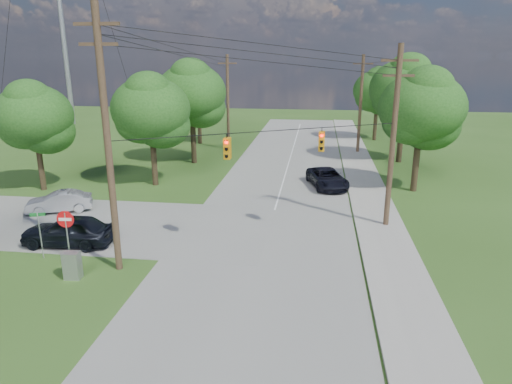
# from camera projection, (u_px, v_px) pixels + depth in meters

# --- Properties ---
(ground) EXTENTS (140.00, 140.00, 0.00)m
(ground) POSITION_uv_depth(u_px,v_px,m) (211.00, 278.00, 21.00)
(ground) COLOR #2E4F1A
(ground) RESTS_ON ground
(main_road) EXTENTS (10.00, 100.00, 0.03)m
(main_road) POSITION_uv_depth(u_px,v_px,m) (266.00, 239.00, 25.48)
(main_road) COLOR gray
(main_road) RESTS_ON ground
(sidewalk_east) EXTENTS (2.60, 100.00, 0.12)m
(sidewalk_east) POSITION_uv_depth(u_px,v_px,m) (389.00, 244.00, 24.61)
(sidewalk_east) COLOR #A19D96
(sidewalk_east) RESTS_ON ground
(pole_sw) EXTENTS (2.00, 0.32, 12.00)m
(pole_sw) POSITION_uv_depth(u_px,v_px,m) (107.00, 141.00, 20.19)
(pole_sw) COLOR brown
(pole_sw) RESTS_ON ground
(pole_ne) EXTENTS (2.00, 0.32, 10.50)m
(pole_ne) POSITION_uv_depth(u_px,v_px,m) (393.00, 136.00, 25.88)
(pole_ne) COLOR brown
(pole_ne) RESTS_ON ground
(pole_north_e) EXTENTS (2.00, 0.32, 10.00)m
(pole_north_e) POSITION_uv_depth(u_px,v_px,m) (361.00, 104.00, 46.87)
(pole_north_e) COLOR brown
(pole_north_e) RESTS_ON ground
(pole_north_w) EXTENTS (2.00, 0.32, 10.00)m
(pole_north_w) POSITION_uv_depth(u_px,v_px,m) (228.00, 102.00, 48.66)
(pole_north_w) COLOR brown
(pole_north_w) RESTS_ON ground
(power_lines) EXTENTS (13.93, 29.62, 4.93)m
(power_lines) POSITION_uv_depth(u_px,v_px,m) (271.00, 67.00, 29.15)
(power_lines) COLOR black
(power_lines) RESTS_ON ground
(traffic_signals) EXTENTS (4.91, 3.27, 1.05)m
(traffic_signals) POSITION_uv_depth(u_px,v_px,m) (276.00, 144.00, 23.30)
(traffic_signals) COLOR orange
(traffic_signals) RESTS_ON ground
(tree_w_near) EXTENTS (6.00, 6.00, 8.40)m
(tree_w_near) POSITION_uv_depth(u_px,v_px,m) (151.00, 110.00, 34.58)
(tree_w_near) COLOR #3D2F1E
(tree_w_near) RESTS_ON ground
(tree_w_mid) EXTENTS (6.40, 6.40, 9.22)m
(tree_w_mid) POSITION_uv_depth(u_px,v_px,m) (192.00, 93.00, 41.85)
(tree_w_mid) COLOR #3D2F1E
(tree_w_mid) RESTS_ON ground
(tree_w_far) EXTENTS (6.00, 6.00, 8.73)m
(tree_w_far) POSITION_uv_depth(u_px,v_px,m) (198.00, 89.00, 51.70)
(tree_w_far) COLOR #3D2F1E
(tree_w_far) RESTS_ON ground
(tree_e_near) EXTENTS (6.20, 6.20, 8.81)m
(tree_e_near) POSITION_uv_depth(u_px,v_px,m) (422.00, 108.00, 32.85)
(tree_e_near) COLOR #3D2F1E
(tree_e_near) RESTS_ON ground
(tree_e_mid) EXTENTS (6.60, 6.60, 9.64)m
(tree_e_mid) POSITION_uv_depth(u_px,v_px,m) (405.00, 89.00, 42.10)
(tree_e_mid) COLOR #3D2F1E
(tree_e_mid) RESTS_ON ground
(tree_e_far) EXTENTS (5.80, 5.80, 8.32)m
(tree_e_far) POSITION_uv_depth(u_px,v_px,m) (378.00, 90.00, 53.90)
(tree_e_far) COLOR #3D2F1E
(tree_e_far) RESTS_ON ground
(tree_cross_n) EXTENTS (5.60, 5.60, 7.91)m
(tree_cross_n) POSITION_uv_depth(u_px,v_px,m) (34.00, 116.00, 33.33)
(tree_cross_n) COLOR #3D2F1E
(tree_cross_n) RESTS_ON ground
(car_cross_dark) EXTENTS (4.94, 2.17, 1.66)m
(car_cross_dark) POSITION_uv_depth(u_px,v_px,m) (68.00, 230.00, 24.40)
(car_cross_dark) COLOR black
(car_cross_dark) RESTS_ON cross_road
(car_cross_silver) EXTENTS (4.28, 2.93, 1.34)m
(car_cross_silver) POSITION_uv_depth(u_px,v_px,m) (59.00, 202.00, 29.75)
(car_cross_silver) COLOR #B3B4BA
(car_cross_silver) RESTS_ON cross_road
(car_main_north) EXTENTS (3.65, 5.55, 1.42)m
(car_main_north) POSITION_uv_depth(u_px,v_px,m) (327.00, 178.00, 35.36)
(car_main_north) COLOR black
(car_main_north) RESTS_ON main_road
(control_cabinet) EXTENTS (0.75, 0.57, 1.30)m
(control_cabinet) POSITION_uv_depth(u_px,v_px,m) (72.00, 265.00, 20.80)
(control_cabinet) COLOR #999C9E
(control_cabinet) RESTS_ON ground
(do_not_enter_sign) EXTENTS (0.86, 0.15, 2.60)m
(do_not_enter_sign) POSITION_uv_depth(u_px,v_px,m) (66.00, 225.00, 22.37)
(do_not_enter_sign) COLOR #999C9E
(do_not_enter_sign) RESTS_ON ground
(street_name_sign) EXTENTS (0.70, 0.26, 2.43)m
(street_name_sign) POSITION_uv_depth(u_px,v_px,m) (40.00, 229.00, 22.65)
(street_name_sign) COLOR #999C9E
(street_name_sign) RESTS_ON ground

